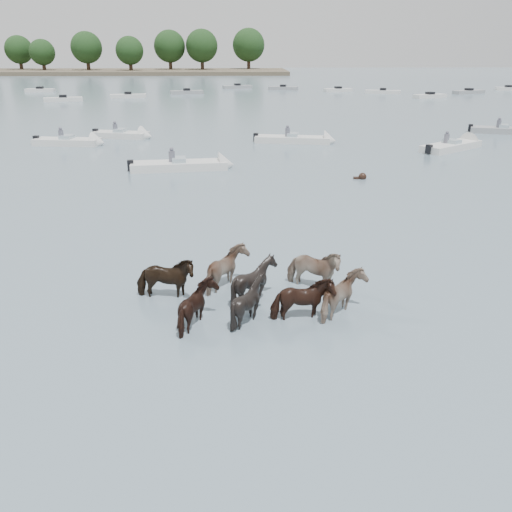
{
  "coord_description": "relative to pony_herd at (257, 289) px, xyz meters",
  "views": [
    {
      "loc": [
        -2.26,
        -11.93,
        6.69
      ],
      "look_at": [
        -1.95,
        2.19,
        1.1
      ],
      "focal_mm": 36.84,
      "sensor_mm": 36.0,
      "label": 1
    }
  ],
  "objects": [
    {
      "name": "motorboat_e",
      "position": [
        22.4,
        31.52,
        -0.28
      ],
      "size": [
        5.81,
        3.19,
        1.92
      ],
      "rotation": [
        0.0,
        0.0,
        -0.3
      ],
      "color": "gray",
      "rests_on": "ground"
    },
    {
      "name": "distant_flotilla",
      "position": [
        1.67,
        74.6,
        -0.25
      ],
      "size": [
        101.89,
        27.55,
        0.93
      ],
      "color": "silver",
      "rests_on": "ground"
    },
    {
      "name": "shoreline",
      "position": [
        -68.05,
        148.75,
        -0.0
      ],
      "size": [
        160.0,
        30.0,
        1.0
      ],
      "primitive_type": "cube",
      "color": "#4C4233",
      "rests_on": "ground"
    },
    {
      "name": "motorboat_a",
      "position": [
        -12.75,
        26.49,
        -0.28
      ],
      "size": [
        5.52,
        2.23,
        1.92
      ],
      "rotation": [
        0.0,
        0.0,
        -0.12
      ],
      "color": "silver",
      "rests_on": "ground"
    },
    {
      "name": "motorboat_b",
      "position": [
        -3.39,
        17.92,
        -0.28
      ],
      "size": [
        6.32,
        2.41,
        1.92
      ],
      "rotation": [
        0.0,
        0.0,
        0.14
      ],
      "color": "silver",
      "rests_on": "ground"
    },
    {
      "name": "ground",
      "position": [
        1.95,
        -1.25,
        -0.5
      ],
      "size": [
        400.0,
        400.0,
        0.0
      ],
      "primitive_type": "plane",
      "color": "#4B616C",
      "rests_on": "ground"
    },
    {
      "name": "motorboat_d",
      "position": [
        15.0,
        24.49,
        -0.28
      ],
      "size": [
        5.67,
        4.92,
        1.92
      ],
      "rotation": [
        0.0,
        0.0,
        0.66
      ],
      "color": "silver",
      "rests_on": "ground"
    },
    {
      "name": "motorboat_f",
      "position": [
        -9.55,
        29.75,
        -0.28
      ],
      "size": [
        5.13,
        2.7,
        1.92
      ],
      "rotation": [
        0.0,
        0.0,
        -0.24
      ],
      "color": "silver",
      "rests_on": "ground"
    },
    {
      "name": "pony_herd",
      "position": [
        0.0,
        0.0,
        0.0
      ],
      "size": [
        6.55,
        3.81,
        1.48
      ],
      "color": "black",
      "rests_on": "ground"
    },
    {
      "name": "motorboat_c",
      "position": [
        4.17,
        27.14,
        -0.28
      ],
      "size": [
        6.38,
        2.63,
        1.92
      ],
      "rotation": [
        0.0,
        0.0,
        -0.17
      ],
      "color": "silver",
      "rests_on": "ground"
    },
    {
      "name": "treeline",
      "position": [
        -57.25,
        151.32,
        6.27
      ],
      "size": [
        148.52,
        21.96,
        12.54
      ],
      "color": "#382619",
      "rests_on": "ground"
    },
    {
      "name": "swimming_pony",
      "position": [
        6.15,
        15.2,
        -0.4
      ],
      "size": [
        0.72,
        0.44,
        0.44
      ],
      "color": "black",
      "rests_on": "ground"
    }
  ]
}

